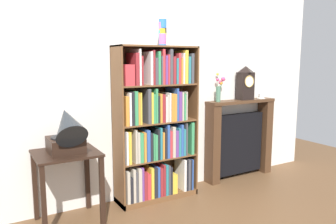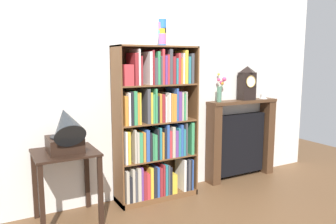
{
  "view_description": "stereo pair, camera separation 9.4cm",
  "coord_description": "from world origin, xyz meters",
  "px_view_note": "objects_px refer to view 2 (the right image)",
  "views": [
    {
      "loc": [
        -1.75,
        -3.14,
        1.59
      ],
      "look_at": [
        0.16,
        0.14,
        1.0
      ],
      "focal_mm": 35.65,
      "sensor_mm": 36.0,
      "label": 1
    },
    {
      "loc": [
        -1.67,
        -3.19,
        1.59
      ],
      "look_at": [
        0.16,
        0.14,
        1.0
      ],
      "focal_mm": 35.65,
      "sensor_mm": 36.0,
      "label": 2
    }
  ],
  "objects_px": {
    "mantel_clock": "(247,83)",
    "teacup_with_saucer": "(263,97)",
    "cup_stack": "(162,32)",
    "flower_vase": "(220,89)",
    "gramophone": "(66,131)",
    "bookshelf": "(156,129)",
    "side_table_left": "(66,168)",
    "fireplace_mantel": "(241,140)"
  },
  "relations": [
    {
      "from": "mantel_clock",
      "to": "teacup_with_saucer",
      "type": "xyz_separation_m",
      "value": [
        0.3,
        0.0,
        -0.2
      ]
    },
    {
      "from": "cup_stack",
      "to": "flower_vase",
      "type": "xyz_separation_m",
      "value": [
        0.89,
        0.11,
        -0.66
      ]
    },
    {
      "from": "cup_stack",
      "to": "mantel_clock",
      "type": "height_order",
      "value": "cup_stack"
    },
    {
      "from": "cup_stack",
      "to": "gramophone",
      "type": "xyz_separation_m",
      "value": [
        -1.1,
        -0.15,
        -0.95
      ]
    },
    {
      "from": "bookshelf",
      "to": "mantel_clock",
      "type": "relative_size",
      "value": 3.89
    },
    {
      "from": "cup_stack",
      "to": "teacup_with_saucer",
      "type": "height_order",
      "value": "cup_stack"
    },
    {
      "from": "side_table_left",
      "to": "teacup_with_saucer",
      "type": "height_order",
      "value": "teacup_with_saucer"
    },
    {
      "from": "mantel_clock",
      "to": "flower_vase",
      "type": "xyz_separation_m",
      "value": [
        -0.44,
        0.01,
        -0.06
      ]
    },
    {
      "from": "side_table_left",
      "to": "fireplace_mantel",
      "type": "height_order",
      "value": "fireplace_mantel"
    },
    {
      "from": "teacup_with_saucer",
      "to": "fireplace_mantel",
      "type": "bearing_deg",
      "value": 177.34
    },
    {
      "from": "gramophone",
      "to": "fireplace_mantel",
      "type": "height_order",
      "value": "gramophone"
    },
    {
      "from": "side_table_left",
      "to": "teacup_with_saucer",
      "type": "relative_size",
      "value": 5.82
    },
    {
      "from": "gramophone",
      "to": "mantel_clock",
      "type": "bearing_deg",
      "value": 5.94
    },
    {
      "from": "mantel_clock",
      "to": "teacup_with_saucer",
      "type": "height_order",
      "value": "mantel_clock"
    },
    {
      "from": "bookshelf",
      "to": "flower_vase",
      "type": "xyz_separation_m",
      "value": [
        0.96,
        0.07,
        0.41
      ]
    },
    {
      "from": "side_table_left",
      "to": "flower_vase",
      "type": "distance_m",
      "value": 2.11
    },
    {
      "from": "gramophone",
      "to": "flower_vase",
      "type": "relative_size",
      "value": 1.45
    },
    {
      "from": "mantel_clock",
      "to": "flower_vase",
      "type": "distance_m",
      "value": 0.44
    },
    {
      "from": "fireplace_mantel",
      "to": "flower_vase",
      "type": "xyz_separation_m",
      "value": [
        -0.38,
        -0.01,
        0.71
      ]
    },
    {
      "from": "bookshelf",
      "to": "teacup_with_saucer",
      "type": "xyz_separation_m",
      "value": [
        1.7,
        0.07,
        0.28
      ]
    },
    {
      "from": "fireplace_mantel",
      "to": "mantel_clock",
      "type": "distance_m",
      "value": 0.77
    },
    {
      "from": "cup_stack",
      "to": "flower_vase",
      "type": "bearing_deg",
      "value": 6.87
    },
    {
      "from": "bookshelf",
      "to": "mantel_clock",
      "type": "bearing_deg",
      "value": 2.67
    },
    {
      "from": "fireplace_mantel",
      "to": "flower_vase",
      "type": "relative_size",
      "value": 2.92
    },
    {
      "from": "fireplace_mantel",
      "to": "teacup_with_saucer",
      "type": "distance_m",
      "value": 0.68
    },
    {
      "from": "cup_stack",
      "to": "side_table_left",
      "type": "height_order",
      "value": "cup_stack"
    },
    {
      "from": "teacup_with_saucer",
      "to": "bookshelf",
      "type": "bearing_deg",
      "value": -177.73
    },
    {
      "from": "side_table_left",
      "to": "gramophone",
      "type": "bearing_deg",
      "value": -90.0
    },
    {
      "from": "mantel_clock",
      "to": "fireplace_mantel",
      "type": "bearing_deg",
      "value": 162.89
    },
    {
      "from": "flower_vase",
      "to": "side_table_left",
      "type": "bearing_deg",
      "value": -175.05
    },
    {
      "from": "teacup_with_saucer",
      "to": "gramophone",
      "type": "bearing_deg",
      "value": -174.67
    },
    {
      "from": "fireplace_mantel",
      "to": "teacup_with_saucer",
      "type": "bearing_deg",
      "value": -2.66
    },
    {
      "from": "cup_stack",
      "to": "gramophone",
      "type": "relative_size",
      "value": 0.54
    },
    {
      "from": "fireplace_mantel",
      "to": "teacup_with_saucer",
      "type": "xyz_separation_m",
      "value": [
        0.37,
        -0.02,
        0.57
      ]
    },
    {
      "from": "fireplace_mantel",
      "to": "gramophone",
      "type": "bearing_deg",
      "value": -173.44
    },
    {
      "from": "mantel_clock",
      "to": "cup_stack",
      "type": "bearing_deg",
      "value": -175.64
    },
    {
      "from": "side_table_left",
      "to": "gramophone",
      "type": "xyz_separation_m",
      "value": [
        0.0,
        -0.09,
        0.39
      ]
    },
    {
      "from": "gramophone",
      "to": "fireplace_mantel",
      "type": "distance_m",
      "value": 2.42
    },
    {
      "from": "bookshelf",
      "to": "flower_vase",
      "type": "bearing_deg",
      "value": 4.24
    },
    {
      "from": "side_table_left",
      "to": "flower_vase",
      "type": "xyz_separation_m",
      "value": [
        1.99,
        0.17,
        0.68
      ]
    },
    {
      "from": "gramophone",
      "to": "mantel_clock",
      "type": "xyz_separation_m",
      "value": [
        2.43,
        0.25,
        0.35
      ]
    },
    {
      "from": "gramophone",
      "to": "teacup_with_saucer",
      "type": "height_order",
      "value": "gramophone"
    }
  ]
}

